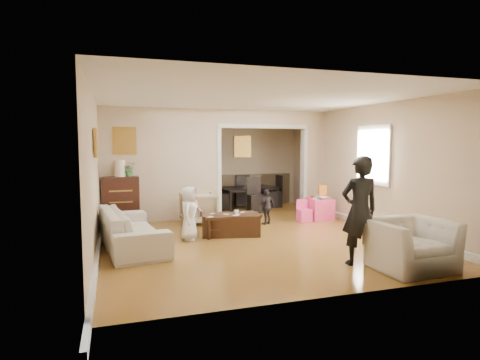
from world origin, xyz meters
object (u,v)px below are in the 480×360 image
object	(u,v)px
sofa	(131,228)
play_table	(320,209)
cyan_cup	(317,197)
child_kneel_a	(189,213)
armchair_front	(409,245)
coffee_cup	(236,212)
table_lamp	(120,168)
child_kneel_b	(192,210)
adult_person	(360,211)
dining_table	(248,198)
armchair_back	(199,208)
child_toddler	(267,207)
dresser	(121,201)
coffee_table	(231,225)

from	to	relation	value
sofa	play_table	bearing A→B (deg)	-80.99
cyan_cup	child_kneel_a	bearing A→B (deg)	-162.50
armchair_front	coffee_cup	size ratio (longest dim) A/B	12.02
table_lamp	child_kneel_b	bearing A→B (deg)	-46.49
adult_person	dining_table	bearing A→B (deg)	-88.05
armchair_back	cyan_cup	distance (m)	2.76
sofa	armchair_back	distance (m)	2.26
coffee_cup	play_table	distance (m)	2.55
cyan_cup	dining_table	xyz separation A→B (m)	(-0.98, 2.13, -0.25)
armchair_back	adult_person	xyz separation A→B (m)	(1.65, -3.70, 0.46)
cyan_cup	dining_table	bearing A→B (deg)	114.75
coffee_cup	adult_person	distance (m)	2.65
child_kneel_a	child_toddler	bearing A→B (deg)	-41.77
dresser	dining_table	distance (m)	3.64
armchair_back	coffee_table	xyz separation A→B (m)	(0.37, -1.31, -0.14)
dining_table	child_toddler	xyz separation A→B (m)	(-0.32, -2.24, 0.10)
coffee_table	cyan_cup	size ratio (longest dim) A/B	13.81
dresser	play_table	bearing A→B (deg)	-9.99
coffee_cup	dining_table	bearing A→B (deg)	67.32
armchair_front	cyan_cup	size ratio (longest dim) A/B	13.56
armchair_back	coffee_table	distance (m)	1.37
play_table	sofa	bearing A→B (deg)	-163.60
play_table	child_toddler	size ratio (longest dim) A/B	0.66
child_toddler	play_table	bearing A→B (deg)	159.35
armchair_back	child_toddler	xyz separation A→B (m)	(1.42, -0.56, 0.04)
armchair_front	coffee_table	xyz separation A→B (m)	(-1.83, 2.80, -0.15)
armchair_front	play_table	distance (m)	3.76
armchair_back	dining_table	world-z (taller)	armchair_back
armchair_front	play_table	size ratio (longest dim) A/B	2.09
dining_table	coffee_cup	bearing A→B (deg)	-125.49
sofa	table_lamp	bearing A→B (deg)	-3.73
coffee_cup	play_table	bearing A→B (deg)	22.20
armchair_front	dining_table	world-z (taller)	armchair_front
sofa	coffee_table	world-z (taller)	sofa
dresser	child_kneel_b	bearing A→B (deg)	-46.49
table_lamp	child_toddler	size ratio (longest dim) A/B	0.46
table_lamp	child_kneel_b	distance (m)	2.07
coffee_table	sofa	bearing A→B (deg)	-168.97
table_lamp	child_kneel_a	bearing A→B (deg)	-57.51
armchair_front	child_toddler	bearing A→B (deg)	101.09
armchair_back	dining_table	size ratio (longest dim) A/B	0.46
armchair_front	cyan_cup	bearing A→B (deg)	80.64
dresser	coffee_cup	bearing A→B (deg)	-39.41
child_kneel_b	child_toddler	world-z (taller)	child_kneel_b
child_toddler	armchair_back	bearing A→B (deg)	-48.51
play_table	child_toddler	world-z (taller)	child_toddler
armchair_back	cyan_cup	world-z (taller)	armchair_back
coffee_cup	child_kneel_b	world-z (taller)	child_kneel_b
armchair_front	adult_person	xyz separation A→B (m)	(-0.56, 0.41, 0.45)
child_toddler	armchair_front	bearing A→B (deg)	75.34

